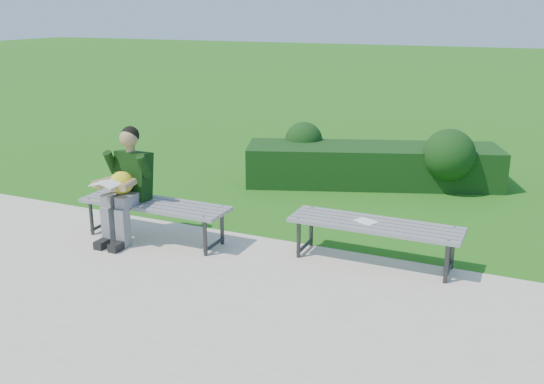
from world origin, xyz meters
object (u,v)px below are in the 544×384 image
seated_boy (126,181)px  paper_sheet (366,221)px  bench_left (155,207)px  bench_right (375,228)px  hedge (378,162)px

seated_boy → paper_sheet: seated_boy is taller
bench_left → seated_boy: 0.43m
bench_left → bench_right: 2.53m
bench_left → bench_right: bearing=8.5°
bench_left → seated_boy: seated_boy is taller
hedge → seated_boy: 4.07m
bench_right → bench_left: bearing=-171.5°
hedge → bench_right: hedge is taller
hedge → bench_left: bearing=-117.1°
seated_boy → bench_right: bearing=9.6°
bench_right → seated_boy: 2.86m
seated_boy → hedge: bearing=59.8°
bench_right → paper_sheet: (-0.10, 0.00, 0.06)m
bench_right → seated_boy: (-2.80, -0.47, 0.30)m
hedge → seated_boy: bearing=-120.2°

